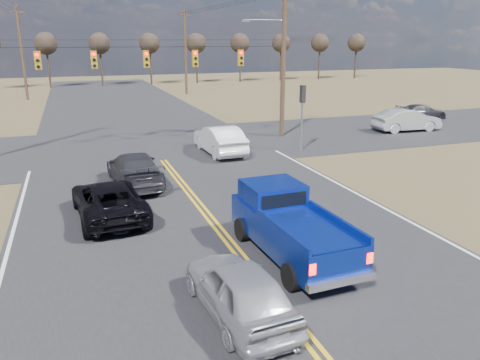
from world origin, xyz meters
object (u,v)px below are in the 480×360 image
object	(u,v)px
pickup_truck	(290,226)
silver_suv	(239,289)
white_car_queue	(220,139)
dgrey_car_queue	(134,169)
black_suv	(109,200)
cross_car_east_far	(422,112)
cross_car_east_near	(407,120)

from	to	relation	value
pickup_truck	silver_suv	xyz separation A→B (m)	(-2.56, -2.60, -0.27)
white_car_queue	dgrey_car_queue	bearing A→B (deg)	37.98
black_suv	cross_car_east_far	bearing A→B (deg)	-155.95
black_suv	dgrey_car_queue	bearing A→B (deg)	-115.19
pickup_truck	cross_car_east_far	distance (m)	29.18
dgrey_car_queue	cross_car_east_far	size ratio (longest dim) A/B	1.21
black_suv	dgrey_car_queue	distance (m)	4.14
pickup_truck	black_suv	bearing A→B (deg)	131.56
silver_suv	white_car_queue	size ratio (longest dim) A/B	0.83
silver_suv	black_suv	world-z (taller)	silver_suv
dgrey_car_queue	white_car_queue	bearing A→B (deg)	-141.68
black_suv	white_car_queue	distance (m)	11.00
cross_car_east_far	black_suv	bearing A→B (deg)	121.61
white_car_queue	dgrey_car_queue	world-z (taller)	white_car_queue
dgrey_car_queue	cross_car_east_near	world-z (taller)	cross_car_east_near
silver_suv	cross_car_east_far	xyz separation A→B (m)	(24.14, 22.24, -0.09)
white_car_queue	silver_suv	bearing A→B (deg)	72.29
white_car_queue	black_suv	bearing A→B (deg)	48.62
white_car_queue	dgrey_car_queue	xyz separation A→B (m)	(-5.53, -4.63, -0.08)
white_car_queue	dgrey_car_queue	size ratio (longest dim) A/B	0.97
black_suv	white_car_queue	xyz separation A→B (m)	(6.99, 8.50, 0.13)
pickup_truck	cross_car_east_near	distance (m)	23.07
pickup_truck	cross_car_east_far	bearing A→B (deg)	40.05
dgrey_car_queue	cross_car_east_far	distance (m)	27.23
black_suv	cross_car_east_far	size ratio (longest dim) A/B	1.18
pickup_truck	dgrey_car_queue	bearing A→B (deg)	108.93
cross_car_east_near	cross_car_east_far	world-z (taller)	cross_car_east_near
pickup_truck	cross_car_east_far	size ratio (longest dim) A/B	1.27
pickup_truck	white_car_queue	size ratio (longest dim) A/B	1.08
black_suv	white_car_queue	size ratio (longest dim) A/B	1.00
silver_suv	white_car_queue	bearing A→B (deg)	-110.19
cross_car_east_near	cross_car_east_far	distance (m)	6.12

